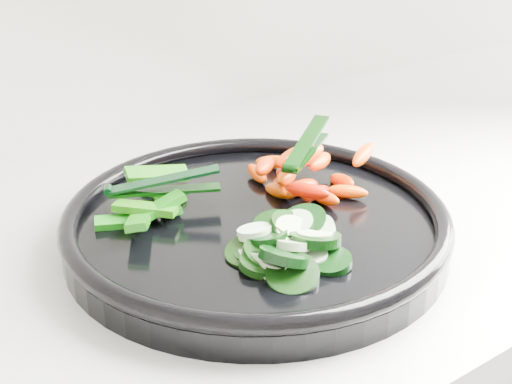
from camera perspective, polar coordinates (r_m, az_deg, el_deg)
counter at (r=1.30m, az=16.98°, el=-14.23°), size 2.02×0.62×0.93m
veggie_tray at (r=0.69m, az=0.00°, el=-2.59°), size 0.45×0.45×0.04m
cucumber_pile at (r=0.63m, az=2.02°, el=-4.47°), size 0.12×0.12×0.04m
carrot_pile at (r=0.74m, az=3.71°, el=1.45°), size 0.15×0.15×0.06m
pepper_pile at (r=0.71m, az=-8.42°, el=-0.85°), size 0.13×0.13×0.04m
tong_carrot at (r=0.73m, az=3.99°, el=3.54°), size 0.10×0.07×0.02m
tong_pepper at (r=0.71m, az=-7.64°, el=0.52°), size 0.11×0.06×0.02m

